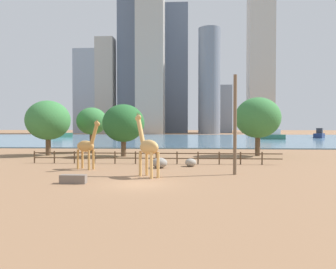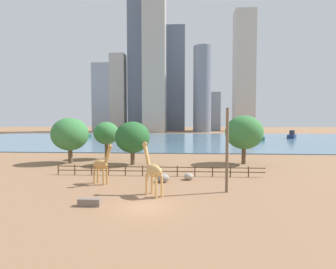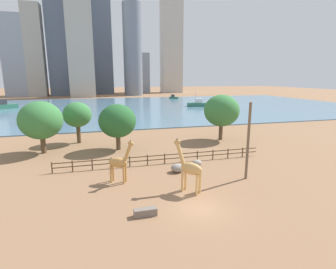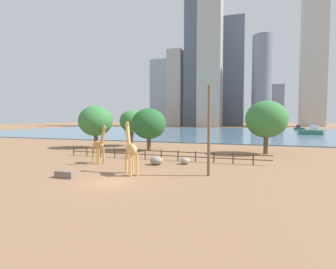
{
  "view_description": "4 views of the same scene",
  "coord_description": "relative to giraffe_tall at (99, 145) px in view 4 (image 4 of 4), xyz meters",
  "views": [
    {
      "loc": [
        3.37,
        -21.98,
        3.99
      ],
      "look_at": [
        0.08,
        32.68,
        2.52
      ],
      "focal_mm": 35.0,
      "sensor_mm": 36.0,
      "label": 1
    },
    {
      "loc": [
        3.12,
        -20.32,
        6.87
      ],
      "look_at": [
        0.04,
        29.31,
        4.29
      ],
      "focal_mm": 28.0,
      "sensor_mm": 36.0,
      "label": 2
    },
    {
      "loc": [
        -7.67,
        -18.34,
        10.57
      ],
      "look_at": [
        2.43,
        19.07,
        2.1
      ],
      "focal_mm": 28.0,
      "sensor_mm": 36.0,
      "label": 3
    },
    {
      "loc": [
        11.17,
        -18.42,
        5.21
      ],
      "look_at": [
        -2.02,
        20.96,
        2.61
      ],
      "focal_mm": 28.0,
      "sensor_mm": 36.0,
      "label": 4
    }
  ],
  "objects": [
    {
      "name": "ground_plane",
      "position": [
        5.85,
        72.61,
        -2.13
      ],
      "size": [
        400.0,
        400.0,
        0.0
      ],
      "primitive_type": "plane",
      "color": "#8C6647"
    },
    {
      "name": "harbor_water",
      "position": [
        5.85,
        69.61,
        -2.03
      ],
      "size": [
        180.0,
        86.0,
        0.2
      ],
      "primitive_type": "cube",
      "color": "slate",
      "rests_on": "ground"
    },
    {
      "name": "giraffe_tall",
      "position": [
        0.0,
        0.0,
        0.0
      ],
      "size": [
        2.76,
        1.81,
        4.58
      ],
      "rotation": [
        0.0,
        0.0,
        5.8
      ],
      "color": "#C18C47",
      "rests_on": "ground"
    },
    {
      "name": "giraffe_companion",
      "position": [
        6.11,
        -4.04,
        0.22
      ],
      "size": [
        2.48,
        2.7,
        5.07
      ],
      "rotation": [
        0.0,
        0.0,
        2.29
      ],
      "color": "tan",
      "rests_on": "ground"
    },
    {
      "name": "utility_pole",
      "position": [
        13.07,
        -2.47,
        1.94
      ],
      "size": [
        0.28,
        0.28,
        8.14
      ],
      "primitive_type": "cylinder",
      "color": "brown",
      "rests_on": "ground"
    },
    {
      "name": "boulder_near_fence",
      "position": [
        9.52,
        2.65,
        -1.74
      ],
      "size": [
        1.1,
        1.04,
        0.78
      ],
      "primitive_type": "ellipsoid",
      "color": "gray",
      "rests_on": "ground"
    },
    {
      "name": "boulder_by_pole",
      "position": [
        6.57,
        1.3,
        -1.65
      ],
      "size": [
        1.47,
        1.3,
        0.97
      ],
      "primitive_type": "ellipsoid",
      "color": "gray",
      "rests_on": "ground"
    },
    {
      "name": "feeding_trough",
      "position": [
        1.33,
        -7.3,
        -1.83
      ],
      "size": [
        1.8,
        0.6,
        0.6
      ],
      "primitive_type": "cube",
      "color": "#72665B",
      "rests_on": "ground"
    },
    {
      "name": "enclosure_fence",
      "position": [
        5.42,
        4.61,
        -1.37
      ],
      "size": [
        26.12,
        0.14,
        1.3
      ],
      "color": "#4C3826",
      "rests_on": "ground"
    },
    {
      "name": "tree_left_large",
      "position": [
        -9.56,
        13.61,
        2.58
      ],
      "size": [
        5.88,
        5.88,
        7.38
      ],
      "color": "brown",
      "rests_on": "ground"
    },
    {
      "name": "tree_center_broad",
      "position": [
        0.88,
        12.74,
        2.18
      ],
      "size": [
        5.45,
        5.45,
        6.78
      ],
      "color": "brown",
      "rests_on": "ground"
    },
    {
      "name": "tree_right_tall",
      "position": [
        -5.05,
        18.61,
        2.51
      ],
      "size": [
        4.5,
        4.5,
        6.71
      ],
      "color": "brown",
      "rests_on": "ground"
    },
    {
      "name": "tree_left_small",
      "position": [
        18.49,
        14.6,
        2.91
      ],
      "size": [
        5.97,
        5.97,
        7.75
      ],
      "color": "brown",
      "rests_on": "ground"
    },
    {
      "name": "boat_ferry",
      "position": [
        33.31,
        63.94,
        -0.93
      ],
      "size": [
        7.02,
        3.89,
        5.98
      ],
      "rotation": [
        0.0,
        0.0,
        2.9
      ],
      "color": "#337259",
      "rests_on": "harbor_water"
    },
    {
      "name": "boat_sailboat",
      "position": [
        35.25,
        100.52,
        -1.24
      ],
      "size": [
        4.81,
        3.76,
        2.03
      ],
      "rotation": [
        0.0,
        0.0,
        5.75
      ],
      "color": "#337259",
      "rests_on": "harbor_water"
    },
    {
      "name": "boat_tug",
      "position": [
        -32.15,
        73.95,
        -0.83
      ],
      "size": [
        7.47,
        6.55,
        3.24
      ],
      "rotation": [
        0.0,
        0.0,
        0.65
      ],
      "color": "#337259",
      "rests_on": "harbor_water"
    },
    {
      "name": "skyline_tower_needle",
      "position": [
        19.9,
        134.19,
        23.88
      ],
      "size": [
        10.9,
        10.9,
        52.03
      ],
      "primitive_type": "cylinder",
      "color": "slate",
      "rests_on": "ground"
    },
    {
      "name": "skyline_block_central",
      "position": [
        -19.95,
        146.98,
        49.69
      ],
      "size": [
        15.2,
        15.28,
        103.65
      ],
      "primitive_type": "cube",
      "color": "slate",
      "rests_on": "ground"
    },
    {
      "name": "skyline_tower_glass",
      "position": [
        -33.96,
        140.93,
        22.77
      ],
      "size": [
        9.47,
        8.6,
        49.81
      ],
      "primitive_type": "cube",
      "color": "#ADA89E",
      "rests_on": "ground"
    },
    {
      "name": "skyline_block_left",
      "position": [
        1.17,
        154.44,
        33.58
      ],
      "size": [
        16.23,
        8.19,
        71.43
      ],
      "primitive_type": "cube",
      "color": "slate",
      "rests_on": "ground"
    },
    {
      "name": "skyline_block_right",
      "position": [
        -8.76,
        128.14,
        39.65
      ],
      "size": [
        13.17,
        12.61,
        83.56
      ],
      "primitive_type": "cube",
      "color": "#ADA89E",
      "rests_on": "ground"
    },
    {
      "name": "skyline_tower_short",
      "position": [
        29.06,
        161.09,
        11.25
      ],
      "size": [
        9.6,
        14.81,
        26.77
      ],
      "primitive_type": "cube",
      "color": "gray",
      "rests_on": "ground"
    },
    {
      "name": "skyline_block_wide",
      "position": [
        -43.28,
        144.65,
        19.85
      ],
      "size": [
        13.96,
        15.83,
        43.96
      ],
      "primitive_type": "cube",
      "color": "#939EAD",
      "rests_on": "ground"
    },
    {
      "name": "skyline_tower_far",
      "position": [
        50.06,
        157.77,
        38.96
      ],
      "size": [
        14.02,
        10.5,
        82.19
      ],
      "primitive_type": "cube",
      "color": "#B7B2A8",
      "rests_on": "ground"
    }
  ]
}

